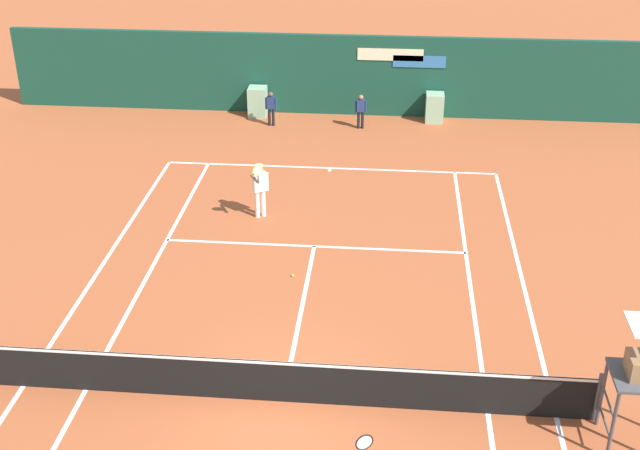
{
  "coord_description": "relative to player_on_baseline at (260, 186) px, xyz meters",
  "views": [
    {
      "loc": [
        1.89,
        -12.73,
        10.51
      ],
      "look_at": [
        0.18,
        6.1,
        0.8
      ],
      "focal_mm": 46.21,
      "sensor_mm": 36.0,
      "label": 1
    }
  ],
  "objects": [
    {
      "name": "ground_plane",
      "position": [
        1.69,
        -7.44,
        -0.97
      ],
      "size": [
        80.0,
        80.0,
        0.01
      ],
      "color": "#A8512D"
    },
    {
      "name": "tennis_net",
      "position": [
        1.69,
        -8.02,
        -0.46
      ],
      "size": [
        12.1,
        0.1,
        1.07
      ],
      "color": "#4C4C51",
      "rests_on": "ground_plane"
    },
    {
      "name": "sponsor_back_wall",
      "position": [
        1.7,
        8.95,
        0.48
      ],
      "size": [
        25.0,
        1.02,
        3.0
      ],
      "color": "#144233",
      "rests_on": "ground_plane"
    },
    {
      "name": "player_on_baseline",
      "position": [
        0.0,
        0.0,
        0.0
      ],
      "size": [
        0.47,
        0.84,
        1.83
      ],
      "rotation": [
        0.0,
        0.0,
        3.64
      ],
      "color": "white",
      "rests_on": "ground_plane"
    },
    {
      "name": "ball_kid_right_post",
      "position": [
        2.49,
        7.44,
        -0.24
      ],
      "size": [
        0.42,
        0.18,
        1.26
      ],
      "rotation": [
        0.0,
        0.0,
        3.2
      ],
      "color": "black",
      "rests_on": "ground_plane"
    },
    {
      "name": "ball_kid_left_post",
      "position": [
        -0.76,
        7.44,
        -0.24
      ],
      "size": [
        0.42,
        0.18,
        1.27
      ],
      "rotation": [
        0.0,
        0.0,
        3.09
      ],
      "color": "black",
      "rests_on": "ground_plane"
    },
    {
      "name": "tennis_ball_near_service_line",
      "position": [
        1.3,
        -3.24,
        -0.93
      ],
      "size": [
        0.07,
        0.07,
        0.07
      ],
      "primitive_type": "sphere",
      "color": "#CCE033",
      "rests_on": "ground_plane"
    }
  ]
}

